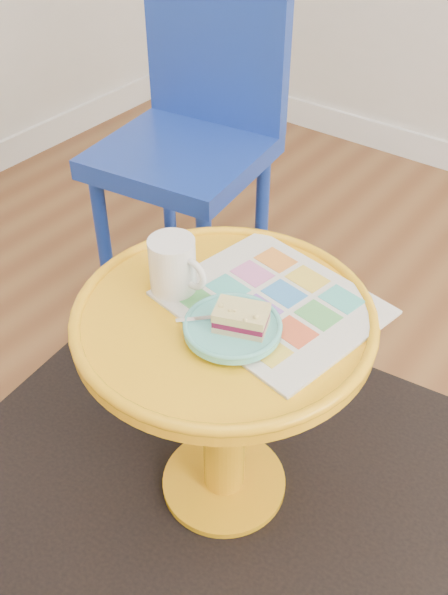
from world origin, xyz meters
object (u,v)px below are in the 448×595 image
Objects in this scene: side_table at (224,371)px; plate at (233,328)px; newspaper at (272,303)px; chair at (195,124)px; mug at (174,265)px.

plate reaches higher than side_table.
plate is (-0.01, -0.12, 0.02)m from newspaper.
chair is 0.78m from newspaper.
chair is at bearing 133.25° from plate.
plate is at bearing -54.20° from chair.
plate is (0.17, -0.04, -0.04)m from mug.
side_table is 0.18m from plate.
plate is (0.59, -0.62, 0.00)m from chair.
side_table is at bearing 141.15° from plate.
mug is 0.18m from plate.
side_table is 0.25m from mug.
chair reaches higher than mug.
newspaper is 0.12m from plate.
newspaper is at bearing 27.15° from mug.
chair reaches higher than side_table.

